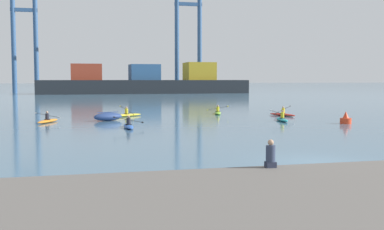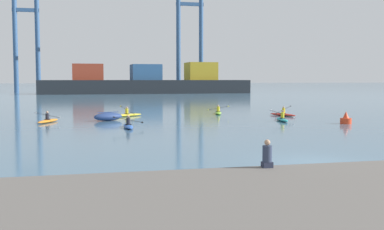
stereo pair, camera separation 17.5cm
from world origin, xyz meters
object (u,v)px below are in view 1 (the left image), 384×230
object	(u,v)px
kayak_lime	(218,112)
kayak_blue	(128,126)
channel_buoy	(346,119)
kayak_teal	(282,119)
container_barge	(145,83)
seated_onlooker	(271,155)
kayak_orange	(48,121)
capsized_dinghy	(108,117)
gantry_crane_west_mid	(189,23)
gantry_crane_west	(24,26)
kayak_red	(282,114)
kayak_yellow	(127,115)

from	to	relation	value
kayak_lime	kayak_blue	bearing A→B (deg)	-131.23
channel_buoy	kayak_teal	size ratio (longest dim) A/B	0.29
container_barge	kayak_blue	size ratio (longest dim) A/B	15.15
seated_onlooker	kayak_lime	bearing A→B (deg)	76.02
kayak_orange	seated_onlooker	distance (m)	28.21
capsized_dinghy	kayak_orange	xyz separation A→B (m)	(-4.94, -0.56, -0.18)
gantry_crane_west_mid	capsized_dinghy	xyz separation A→B (m)	(-27.84, -87.28, -18.55)
gantry_crane_west	kayak_red	world-z (taller)	gantry_crane_west
capsized_dinghy	kayak_red	size ratio (longest dim) A/B	0.83
capsized_dinghy	kayak_red	world-z (taller)	kayak_red
channel_buoy	kayak_lime	world-z (taller)	channel_buoy
seated_onlooker	gantry_crane_west	bearing A→B (deg)	98.97
capsized_dinghy	kayak_red	xyz separation A→B (m)	(16.85, 1.44, -0.18)
kayak_orange	container_barge	bearing A→B (deg)	76.14
gantry_crane_west_mid	kayak_yellow	world-z (taller)	gantry_crane_west_mid
kayak_lime	seated_onlooker	distance (m)	33.91
capsized_dinghy	seated_onlooker	size ratio (longest dim) A/B	3.15
kayak_yellow	kayak_teal	distance (m)	14.79
channel_buoy	kayak_yellow	xyz separation A→B (m)	(-16.33, 11.53, -0.19)
capsized_dinghy	kayak_teal	size ratio (longest dim) A/B	0.82
gantry_crane_west	kayak_yellow	world-z (taller)	gantry_crane_west
gantry_crane_west	kayak_blue	bearing A→B (deg)	-80.40
gantry_crane_west_mid	container_barge	bearing A→B (deg)	-144.10
gantry_crane_west	gantry_crane_west_mid	size ratio (longest dim) A/B	0.99
kayak_orange	seated_onlooker	size ratio (longest dim) A/B	3.76
kayak_yellow	seated_onlooker	world-z (taller)	seated_onlooker
kayak_yellow	container_barge	bearing A→B (deg)	80.53
kayak_yellow	kayak_red	distance (m)	15.03
gantry_crane_west	kayak_blue	xyz separation A→B (m)	(16.11, -95.27, -16.93)
gantry_crane_west_mid	kayak_lime	xyz separation A→B (m)	(-16.37, -81.91, -18.73)
gantry_crane_west	kayak_teal	xyz separation A→B (m)	(29.47, -92.62, -16.93)
gantry_crane_west	capsized_dinghy	xyz separation A→B (m)	(15.06, -88.74, -16.76)
kayak_lime	channel_buoy	bearing A→B (deg)	-61.04
seated_onlooker	kayak_yellow	bearing A→B (deg)	92.13
container_barge	seated_onlooker	world-z (taller)	container_barge
capsized_dinghy	channel_buoy	bearing A→B (deg)	-21.33
kayak_lime	seated_onlooker	world-z (taller)	seated_onlooker
gantry_crane_west_mid	kayak_blue	bearing A→B (deg)	-105.94
kayak_lime	kayak_red	bearing A→B (deg)	-36.20
container_barge	seated_onlooker	bearing A→B (deg)	-95.99
kayak_red	kayak_teal	world-z (taller)	kayak_red
gantry_crane_west	container_barge	bearing A→B (deg)	-20.98
kayak_teal	kayak_lime	bearing A→B (deg)	107.60
container_barge	capsized_dinghy	bearing A→B (deg)	-100.46
kayak_yellow	kayak_teal	bearing A→B (deg)	-33.70
container_barge	kayak_yellow	xyz separation A→B (m)	(-12.20, -73.15, -2.47)
capsized_dinghy	kayak_blue	size ratio (longest dim) A/B	0.83
kayak_lime	seated_onlooker	xyz separation A→B (m)	(-8.19, -32.90, 1.01)
gantry_crane_west_mid	kayak_red	bearing A→B (deg)	-97.30
kayak_yellow	kayak_teal	xyz separation A→B (m)	(12.30, -8.21, 0.00)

